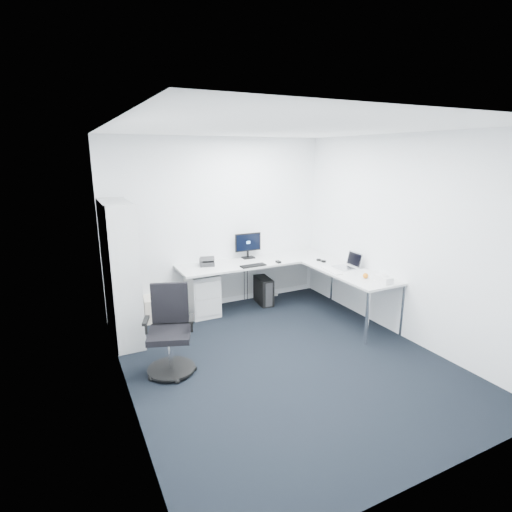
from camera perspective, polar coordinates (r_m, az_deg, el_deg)
name	(u,v)px	position (r m, az deg, el deg)	size (l,w,h in m)	color
ground	(283,360)	(5.05, 3.89, -14.54)	(4.20, 4.20, 0.00)	black
ceiling	(287,128)	(4.43, 4.51, 17.72)	(4.20, 4.20, 0.00)	white
wall_back	(218,224)	(6.41, -5.39, 4.54)	(3.60, 0.02, 2.70)	white
wall_front	(441,319)	(3.03, 24.95, -8.12)	(3.60, 0.02, 2.70)	white
wall_left	(121,273)	(3.98, -18.79, -2.28)	(0.02, 4.20, 2.70)	white
wall_right	(402,238)	(5.66, 20.10, 2.42)	(0.02, 4.20, 2.70)	white
l_desk	(269,289)	(6.26, 1.87, -4.79)	(2.63, 1.47, 0.77)	silver
drawer_pedestal	(202,294)	(6.28, -7.68, -5.38)	(0.43, 0.53, 0.66)	silver
bookshelf	(121,273)	(5.50, -18.77, -2.26)	(0.36, 0.94, 1.87)	#B6B8B8
task_chair	(169,332)	(4.65, -12.28, -10.55)	(0.56, 0.56, 1.01)	black
black_pc_tower	(264,291)	(6.69, 1.09, -4.97)	(0.20, 0.45, 0.44)	black
beige_pc_tower	(150,309)	(6.25, -14.88, -7.31)	(0.17, 0.38, 0.36)	beige
power_strip	(269,295)	(7.08, 1.82, -5.61)	(0.33, 0.06, 0.04)	silver
monitor	(248,245)	(6.54, -1.13, 1.52)	(0.45, 0.14, 0.43)	black
black_keyboard	(253,266)	(6.11, -0.40, -1.38)	(0.40, 0.14, 0.02)	black
mouse	(278,262)	(6.31, 3.21, -0.84)	(0.06, 0.10, 0.03)	black
desk_phone	(207,261)	(6.19, -7.04, -0.66)	(0.22, 0.22, 0.15)	#28282A
laptop	(344,261)	(6.12, 12.45, -0.67)	(0.33, 0.32, 0.23)	silver
white_keyboard	(332,270)	(5.97, 10.74, -2.05)	(0.12, 0.43, 0.01)	silver
headphones	(321,260)	(6.47, 9.29, -0.56)	(0.11, 0.17, 0.04)	black
orange_fruit	(366,276)	(5.72, 15.38, -2.73)	(0.08, 0.08, 0.08)	orange
tissue_box	(383,279)	(5.61, 17.74, -3.19)	(0.13, 0.25, 0.09)	silver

